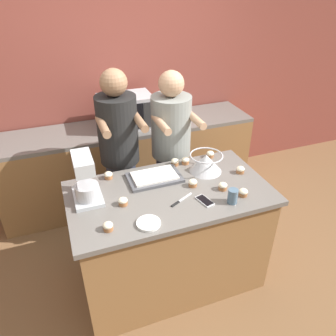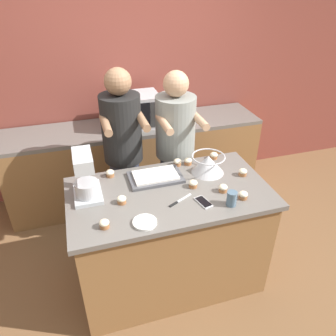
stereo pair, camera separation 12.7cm
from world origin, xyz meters
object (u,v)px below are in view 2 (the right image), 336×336
baking_tray (156,177)px  cupcake_0 (223,188)px  microwave_oven (133,110)px  cupcake_7 (214,156)px  cupcake_3 (110,173)px  cell_phone (203,202)px  knife (179,201)px  cupcake_8 (193,184)px  drinking_glass (232,199)px  mixing_bowl (208,164)px  cupcake_6 (122,200)px  cupcake_1 (177,162)px  cupcake_2 (188,161)px  person_right (175,156)px  stand_mixer (85,178)px  small_plate (145,222)px  cupcake_4 (104,224)px  person_left (124,160)px  cupcake_5 (243,195)px  cupcake_9 (243,172)px

baking_tray → cupcake_0: cupcake_0 is taller
microwave_oven → cupcake_7: size_ratio=8.18×
microwave_oven → cupcake_3: microwave_oven is taller
cell_phone → knife: 0.18m
cell_phone → cupcake_8: cupcake_8 is taller
drinking_glass → knife: drinking_glass is taller
cupcake_3 → knife: bearing=-48.2°
mixing_bowl → drinking_glass: 0.45m
mixing_bowl → drinking_glass: (-0.01, -0.45, -0.03)m
microwave_oven → cupcake_6: size_ratio=8.18×
cupcake_1 → cupcake_7: same height
cell_phone → cupcake_1: (-0.02, 0.55, 0.02)m
cupcake_6 → mixing_bowl: bearing=15.6°
cupcake_2 → microwave_oven: bearing=105.2°
drinking_glass → cupcake_0: (0.01, 0.17, -0.03)m
cell_phone → drinking_glass: bearing=-23.7°
person_right → cupcake_2: bearing=-85.8°
microwave_oven → cupcake_1: 0.99m
stand_mixer → microwave_oven: size_ratio=0.66×
cupcake_1 → cupcake_3: bearing=-179.0°
small_plate → cupcake_6: cupcake_6 is taller
cupcake_1 → cupcake_4: size_ratio=1.00×
cupcake_0 → person_left: bearing=129.8°
microwave_oven → cupcake_0: bearing=-75.1°
knife → drinking_glass: bearing=-22.9°
person_right → cupcake_8: bearing=-95.3°
cupcake_1 → cupcake_7: (0.34, 0.02, 0.00)m
cupcake_5 → mixing_bowl: bearing=104.7°
cupcake_1 → cupcake_6: same height
person_left → cupcake_3: (-0.16, -0.29, 0.06)m
person_right → knife: size_ratio=8.20×
cell_phone → cupcake_7: bearing=60.1°
cupcake_1 → cupcake_8: same height
cupcake_0 → mixing_bowl: bearing=90.9°
cupcake_7 → mixing_bowl: bearing=-125.8°
person_right → microwave_oven: 0.76m
cupcake_2 → cupcake_9: (0.37, -0.29, 0.00)m
cupcake_1 → cupcake_5: (0.31, -0.59, 0.00)m
mixing_bowl → cell_phone: (-0.19, -0.38, -0.08)m
microwave_oven → cupcake_5: size_ratio=8.18×
cupcake_7 → small_plate: bearing=-139.6°
mixing_bowl → drinking_glass: size_ratio=2.48×
knife → cupcake_0: size_ratio=3.06×
small_plate → cupcake_7: 1.03m
small_plate → cupcake_5: (0.75, 0.06, 0.02)m
person_left → drinking_glass: (0.61, -0.91, 0.08)m
cupcake_1 → cupcake_4: bearing=-138.9°
cell_phone → cupcake_1: 0.55m
microwave_oven → cupcake_4: size_ratio=8.18×
cupcake_4 → person_left: bearing=72.1°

